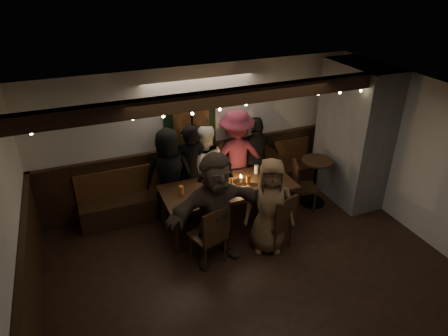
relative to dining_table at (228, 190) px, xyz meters
name	(u,v)px	position (x,y,z in m)	size (l,w,h in m)	color
room	(279,162)	(0.96, 0.02, 0.34)	(6.02, 5.01, 2.62)	black
dining_table	(228,190)	(0.00, 0.00, 0.00)	(2.24, 0.96, 0.97)	black
chair_near_left	(211,233)	(-0.61, -0.82, -0.16)	(0.58, 0.58, 1.03)	black
chair_near_right	(280,220)	(0.52, -0.88, -0.17)	(0.56, 0.56, 1.00)	black
chair_end	(300,183)	(1.44, 0.04, -0.20)	(0.55, 0.55, 0.94)	black
high_top	(315,176)	(1.80, 0.08, -0.15)	(0.58, 0.58, 0.92)	black
person_a	(169,175)	(-0.84, 0.66, 0.12)	(0.83, 0.54, 1.70)	black
person_b	(191,171)	(-0.45, 0.66, 0.13)	(0.63, 0.41, 1.73)	black
person_c	(204,168)	(-0.16, 0.77, 0.08)	(0.79, 0.61, 1.62)	silver
person_d	(236,157)	(0.48, 0.78, 0.17)	(1.17, 0.67, 1.81)	maroon
person_e	(256,158)	(0.89, 0.76, 0.08)	(0.96, 0.40, 1.64)	black
person_f	(216,210)	(-0.50, -0.74, 0.18)	(1.70, 0.54, 1.84)	#392D22
person_g	(270,206)	(0.36, -0.80, 0.07)	(0.78, 0.51, 1.61)	brown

